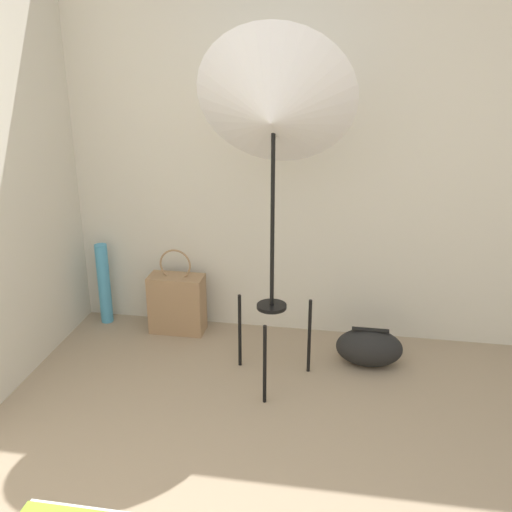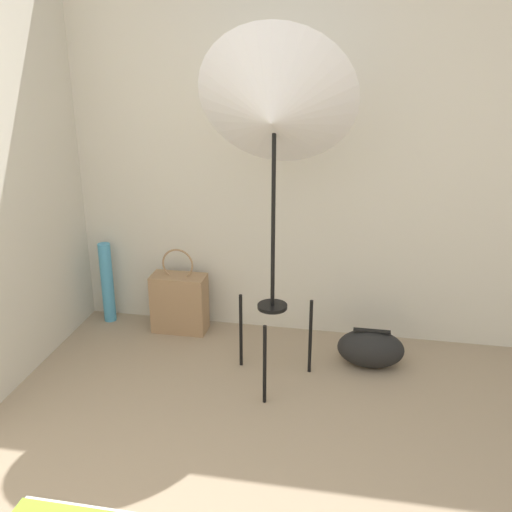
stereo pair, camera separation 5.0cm
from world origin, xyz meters
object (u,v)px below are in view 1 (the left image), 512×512
at_px(duffel_bag, 369,347).
at_px(paper_roll, 104,284).
at_px(photo_umbrella, 274,112).
at_px(tote_bag, 177,303).

relative_size(duffel_bag, paper_roll, 0.70).
xyz_separation_m(photo_umbrella, tote_bag, (-0.70, 0.49, -1.31)).
bearing_deg(photo_umbrella, tote_bag, 145.25).
bearing_deg(duffel_bag, paper_roll, 170.95).
height_order(photo_umbrella, paper_roll, photo_umbrella).
xyz_separation_m(tote_bag, duffel_bag, (1.26, -0.23, -0.09)).
relative_size(tote_bag, duffel_bag, 1.47).
bearing_deg(duffel_bag, tote_bag, 169.51).
xyz_separation_m(photo_umbrella, duffel_bag, (0.55, 0.25, -1.40)).
relative_size(tote_bag, paper_roll, 1.03).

